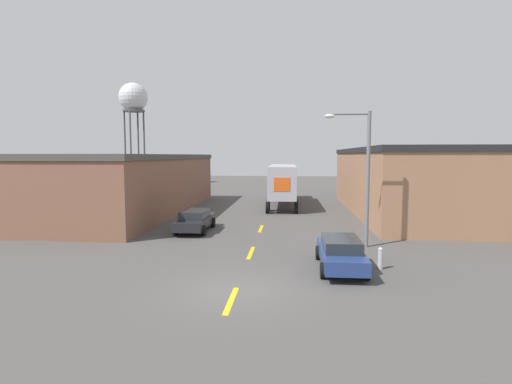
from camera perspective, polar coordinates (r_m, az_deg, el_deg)
name	(u,v)px	position (r m, az deg, el deg)	size (l,w,h in m)	color
ground_plane	(236,289)	(15.05, -2.90, -13.69)	(160.00, 160.00, 0.00)	#4C4947
road_centerline	(251,253)	(20.28, -0.74, -8.66)	(0.20, 15.84, 0.01)	gold
warehouse_left	(117,183)	(36.38, -19.27, 1.19)	(11.77, 23.87, 4.97)	brown
warehouse_right	(434,181)	(36.75, 24.10, 1.47)	(13.78, 22.95, 5.49)	#9E7051
semi_truck	(283,181)	(39.50, 3.86, 1.57)	(2.83, 14.15, 3.92)	navy
parked_car_right_near	(341,252)	(17.72, 12.01, -8.40)	(1.93, 4.74, 1.38)	navy
parked_car_left_far	(195,220)	(26.02, -8.66, -3.97)	(1.93, 4.74, 1.38)	black
water_tower	(133,99)	(70.15, -17.11, 12.52)	(4.68, 4.68, 16.72)	#47474C
street_lamp	(362,168)	(21.76, 14.94, 3.30)	(2.42, 0.32, 7.18)	slate
fire_hydrant	(380,258)	(18.16, 17.33, -9.04)	(0.22, 0.22, 0.95)	silver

